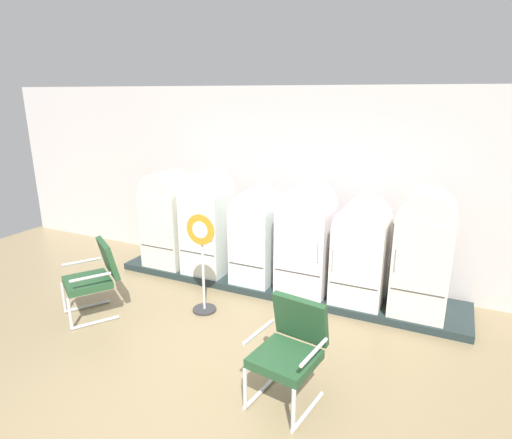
% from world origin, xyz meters
% --- Properties ---
extents(ground, '(12.00, 10.00, 0.05)m').
position_xyz_m(ground, '(0.00, 0.00, -0.03)').
color(ground, '#8A7754').
extents(back_wall, '(11.76, 0.12, 2.95)m').
position_xyz_m(back_wall, '(0.00, 3.66, 1.49)').
color(back_wall, silver).
rests_on(back_wall, ground).
extents(display_plinth, '(5.29, 0.95, 0.10)m').
position_xyz_m(display_plinth, '(0.00, 3.02, 0.05)').
color(display_plinth, '#233132').
rests_on(display_plinth, ground).
extents(refrigerator_0, '(0.67, 0.67, 1.55)m').
position_xyz_m(refrigerator_0, '(-1.96, 2.91, 0.92)').
color(refrigerator_0, silver).
rests_on(refrigerator_0, display_plinth).
extents(refrigerator_1, '(0.66, 0.64, 1.61)m').
position_xyz_m(refrigerator_1, '(-1.20, 2.90, 0.96)').
color(refrigerator_1, white).
rests_on(refrigerator_1, display_plinth).
extents(refrigerator_2, '(0.60, 0.64, 1.42)m').
position_xyz_m(refrigerator_2, '(-0.38, 2.90, 0.86)').
color(refrigerator_2, silver).
rests_on(refrigerator_2, display_plinth).
extents(refrigerator_3, '(0.71, 0.67, 1.56)m').
position_xyz_m(refrigerator_3, '(0.40, 2.91, 0.93)').
color(refrigerator_3, white).
rests_on(refrigerator_3, display_plinth).
extents(refrigerator_4, '(0.68, 0.71, 1.42)m').
position_xyz_m(refrigerator_4, '(1.18, 2.93, 0.85)').
color(refrigerator_4, white).
rests_on(refrigerator_4, display_plinth).
extents(refrigerator_5, '(0.68, 0.64, 1.63)m').
position_xyz_m(refrigerator_5, '(1.95, 2.90, 0.97)').
color(refrigerator_5, silver).
rests_on(refrigerator_5, display_plinth).
extents(armchair_left, '(0.83, 0.86, 1.00)m').
position_xyz_m(armchair_left, '(-1.91, 1.24, 0.57)').
color(armchair_left, silver).
rests_on(armchair_left, ground).
extents(armchair_right, '(0.69, 0.75, 1.00)m').
position_xyz_m(armchair_right, '(0.98, 0.79, 0.57)').
color(armchair_right, silver).
rests_on(armchair_right, ground).
extents(sign_stand, '(0.41, 0.32, 1.37)m').
position_xyz_m(sign_stand, '(-0.67, 1.90, 0.62)').
color(sign_stand, '#2D2D30').
rests_on(sign_stand, ground).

